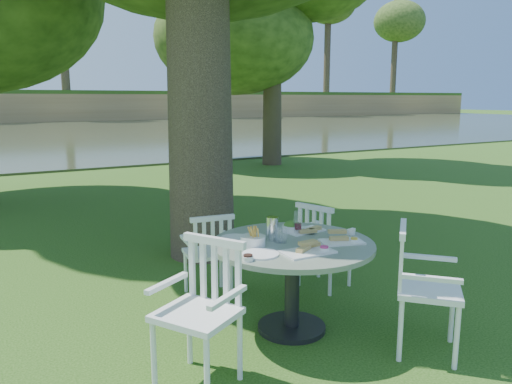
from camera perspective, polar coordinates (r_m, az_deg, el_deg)
ground at (r=5.63m, az=1.02°, el=-8.86°), size 140.00×140.00×0.00m
table at (r=4.07m, az=4.19°, el=-7.84°), size 1.31×1.31×0.75m
chair_ne at (r=4.99m, az=7.31°, el=-5.39°), size 0.52×0.54×0.87m
chair_nw at (r=4.73m, az=-5.27°, el=-6.55°), size 0.47×0.45×0.83m
chair_sw at (r=3.41m, az=-5.84°, el=-12.11°), size 0.64×0.65×0.96m
chair_se at (r=3.94m, az=17.85°, el=-9.44°), size 0.66×0.66×0.96m
tableware at (r=4.02m, az=3.05°, el=-5.14°), size 1.17×0.85×0.20m
river at (r=27.76m, az=-24.12°, el=5.87°), size 100.00×28.00×0.12m
far_bank at (r=46.09m, az=-26.89°, el=16.26°), size 100.00×18.00×15.20m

